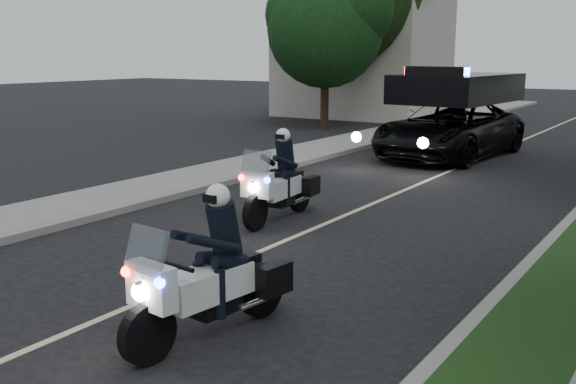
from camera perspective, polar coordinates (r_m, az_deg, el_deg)
ground at (r=9.70m, az=-10.68°, el=-8.47°), size 120.00×120.00×0.00m
curb_left at (r=19.83m, az=0.64°, el=2.36°), size 0.20×60.00×0.15m
sidewalk_left at (r=20.43m, az=-1.97°, el=2.64°), size 2.00×60.00×0.16m
building_far at (r=36.41m, az=6.41°, el=12.00°), size 8.00×6.00×7.00m
lane_marking at (r=18.02m, az=11.72°, el=0.92°), size 0.12×50.00×0.01m
police_moto_left at (r=13.58m, az=-0.73°, el=-2.39°), size 0.92×2.24×1.86m
police_moto_right at (r=8.21m, az=-6.54°, el=-12.20°), size 1.05×2.26×1.85m
police_suv at (r=22.41m, az=13.57°, el=2.93°), size 3.51×6.67×3.13m
bicycle at (r=27.64m, az=14.05°, el=4.53°), size 0.66×1.78×0.93m
cyclist at (r=27.64m, az=14.05°, el=4.53°), size 0.67×0.47×1.82m
tree_left_near at (r=29.73m, az=3.12°, el=5.36°), size 5.29×5.29×8.38m
tree_left_far at (r=34.24m, az=5.23°, el=6.17°), size 8.51×8.51×12.15m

